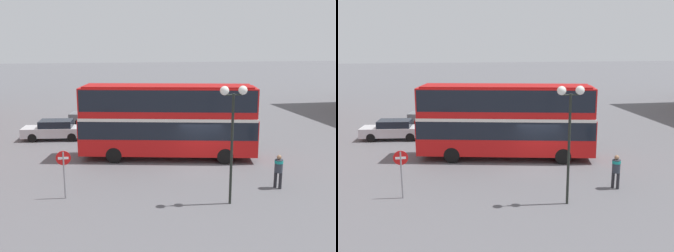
% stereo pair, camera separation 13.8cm
% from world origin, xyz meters
% --- Properties ---
extents(ground_plane, '(240.00, 240.00, 0.00)m').
position_xyz_m(ground_plane, '(0.00, 0.00, 0.00)').
color(ground_plane, '#5B5B60').
extents(double_decker_bus, '(11.31, 4.66, 4.71)m').
position_xyz_m(double_decker_bus, '(-1.69, 1.73, 2.70)').
color(double_decker_bus, red).
rests_on(double_decker_bus, ground_plane).
extents(pedestrian_foreground, '(0.61, 0.61, 1.77)m').
position_xyz_m(pedestrian_foreground, '(2.94, -4.46, 1.08)').
color(pedestrian_foreground, '#232328').
rests_on(pedestrian_foreground, ground_plane).
extents(parked_car_kerb_near, '(4.94, 2.77, 1.57)m').
position_xyz_m(parked_car_kerb_near, '(-6.22, 13.25, 0.79)').
color(parked_car_kerb_near, slate).
rests_on(parked_car_kerb_near, ground_plane).
extents(parked_car_kerb_far, '(4.83, 2.23, 1.51)m').
position_xyz_m(parked_car_kerb_far, '(-9.40, 8.09, 0.77)').
color(parked_car_kerb_far, silver).
rests_on(parked_car_kerb_far, ground_plane).
extents(street_lamp_twin_globe, '(1.24, 0.40, 5.48)m').
position_xyz_m(street_lamp_twin_globe, '(-0.10, -5.92, 4.32)').
color(street_lamp_twin_globe, black).
rests_on(street_lamp_twin_globe, ground_plane).
extents(no_entry_sign, '(0.69, 0.08, 2.36)m').
position_xyz_m(no_entry_sign, '(-7.67, -3.98, 1.61)').
color(no_entry_sign, gray).
rests_on(no_entry_sign, ground_plane).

